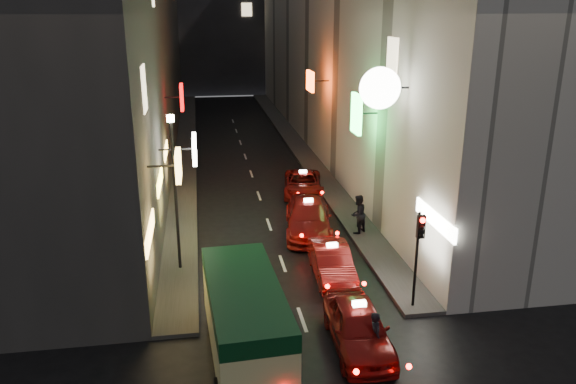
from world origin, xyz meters
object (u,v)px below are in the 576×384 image
taxi_near (358,323)px  lamp_post (175,183)px  traffic_light (419,240)px  pedestrian_crossing (376,333)px  minibus (245,313)px

taxi_near → lamp_post: (-5.63, 6.36, 2.89)m
traffic_light → lamp_post: 9.42m
taxi_near → pedestrian_crossing: taxi_near is taller
minibus → lamp_post: bearing=108.1°
minibus → lamp_post: lamp_post is taller
minibus → pedestrian_crossing: size_ratio=3.31×
pedestrian_crossing → lamp_post: lamp_post is taller
minibus → taxi_near: minibus is taller
minibus → taxi_near: 3.60m
minibus → traffic_light: bearing=17.5°
taxi_near → pedestrian_crossing: size_ratio=2.96×
taxi_near → traffic_light: traffic_light is taller
lamp_post → traffic_light: bearing=-28.9°
minibus → traffic_light: traffic_light is taller
lamp_post → minibus: bearing=-71.9°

